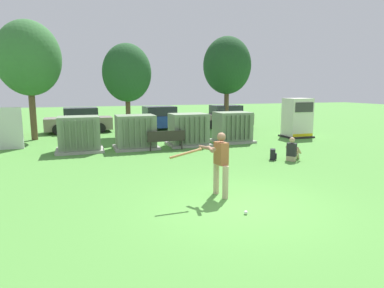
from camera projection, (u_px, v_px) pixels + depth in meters
name	position (u px, v px, depth m)	size (l,w,h in m)	color
ground_plane	(239.00, 205.00, 8.41)	(96.00, 96.00, 0.00)	#51933D
transformer_west	(79.00, 134.00, 15.38)	(2.10, 1.70, 1.62)	#9E9B93
transformer_mid_west	(136.00, 132.00, 16.11)	(2.10, 1.70, 1.62)	#9E9B93
transformer_mid_east	(188.00, 130.00, 17.03)	(2.10, 1.70, 1.62)	#9E9B93
transformer_east	(232.00, 128.00, 18.05)	(2.10, 1.70, 1.62)	#9E9B93
generator_enclosure	(297.00, 118.00, 19.79)	(1.60, 1.40, 2.30)	#262626
park_bench	(166.00, 139.00, 15.76)	(1.81, 0.42, 0.92)	#2D2823
batter	(219.00, 161.00, 8.93)	(1.62, 0.73, 1.74)	tan
sports_ball	(246.00, 212.00, 7.78)	(0.09, 0.09, 0.09)	white
seated_spectator	(292.00, 151.00, 13.51)	(0.78, 0.69, 0.96)	tan
backpack	(273.00, 155.00, 13.67)	(0.36, 0.38, 0.44)	black
tree_left	(29.00, 59.00, 18.22)	(3.41, 3.41, 6.52)	brown
tree_center_left	(127.00, 73.00, 19.84)	(2.87, 2.87, 5.49)	brown
tree_center_right	(227.00, 66.00, 23.78)	(3.39, 3.39, 6.48)	brown
parked_car_left_of_center	(79.00, 121.00, 22.06)	(4.25, 2.01, 1.62)	gray
parked_car_right_of_center	(158.00, 119.00, 23.50)	(4.31, 2.15, 1.62)	navy
parked_car_rightmost	(224.00, 117.00, 25.08)	(4.24, 1.99, 1.62)	gray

